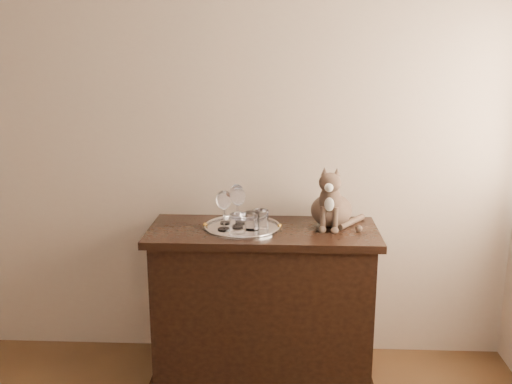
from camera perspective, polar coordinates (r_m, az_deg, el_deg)
wall_back at (r=3.25m, az=-9.76°, el=6.60°), size 4.00×0.10×2.70m
sideboard at (r=3.14m, az=0.69°, el=-11.12°), size 1.20×0.50×0.85m
tray at (r=2.99m, az=-1.37°, el=-3.60°), size 0.40×0.40×0.01m
wine_glass_a at (r=3.03m, az=-3.10°, el=-1.50°), size 0.07×0.07×0.18m
wine_glass_b at (r=3.06m, az=-1.93°, el=-1.10°), size 0.08×0.08×0.21m
wine_glass_c at (r=2.92m, az=-3.25°, el=-1.82°), size 0.08×0.08×0.21m
wine_glass_d at (r=2.98m, az=-1.80°, el=-1.45°), size 0.08×0.08×0.21m
tumbler_a at (r=2.93m, az=-0.43°, el=-2.91°), size 0.08×0.08×0.09m
tumbler_b at (r=2.89m, az=-1.84°, el=-3.14°), size 0.08×0.08×0.10m
tumbler_c at (r=2.96m, az=0.46°, el=-2.71°), size 0.08×0.08×0.09m
cat at (r=3.02m, az=7.60°, el=-0.26°), size 0.39×0.37×0.34m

